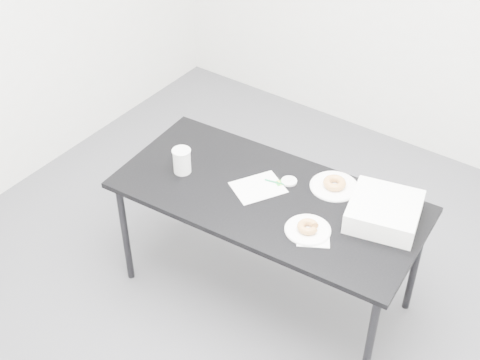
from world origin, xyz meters
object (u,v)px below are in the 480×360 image
Objects in this scene: coffee_cup at (182,161)px; bakery_box at (384,212)px; pen at (275,182)px; donut_far at (335,183)px; table at (268,203)px; scorecard at (258,187)px; donut_near at (308,227)px; plate_near at (308,230)px; plate_far at (334,186)px.

bakery_box is (1.06, 0.27, -0.02)m from coffee_cup.
pen is 0.31m from donut_far.
table is at bearing -89.37° from pen.
bakery_box is at bearing -15.47° from donut_far.
scorecard is at bearing -143.90° from donut_far.
pen is at bearing 23.65° from coffee_cup.
donut_far reaches higher than donut_near.
donut_far is at bearing 99.02° from plate_near.
pen is at bearing -150.50° from donut_far.
table is 0.52m from coffee_cup.
table is 0.12m from pen.
donut_far reaches higher than scorecard.
plate_far is at bearing 99.02° from donut_near.
bakery_box is (0.57, 0.17, 0.11)m from table.
plate_far is (-0.06, 0.37, -0.02)m from donut_near.
scorecard is 0.44m from coffee_cup.
scorecard reaches higher than table.
donut_near is at bearing -1.00° from coffee_cup.
scorecard is 2.15× the size of pen.
donut_far is at bearing 25.86° from coffee_cup.
scorecard is 0.67m from bakery_box.
coffee_cup is 0.42× the size of bakery_box.
bakery_box is (0.65, 0.15, 0.06)m from scorecard.
donut_near is 0.41× the size of plate_far.
donut_near is 0.38m from plate_far.
donut_near is 0.88× the size of donut_far.
scorecard is 0.76× the size of bakery_box.
table is 11.62× the size of coffee_cup.
coffee_cup reaches higher than scorecard.
pen is 0.53× the size of plate_near.
scorecard is 0.10m from pen.
plate_near is (0.30, -0.11, 0.06)m from table.
table is 13.89× the size of pen.
donut_near is 0.39m from bakery_box.
table is 0.33m from plate_near.
donut_near is (0.33, -0.22, 0.02)m from pen.
table is 15.63× the size of donut_near.
scorecard is at bearing 179.18° from bakery_box.
bakery_box is at bearing -6.67° from pen.
table is 0.60m from bakery_box.
pen reaches higher than plate_near.
plate_far is 0.34m from bakery_box.
table is at bearing -133.64° from donut_far.
donut_near is at bearing 10.89° from scorecard.
coffee_cup is (-0.47, -0.20, 0.07)m from pen.
donut_near reaches higher than scorecard.
bakery_box is at bearing 43.04° from scorecard.
scorecard is (-0.08, 0.02, 0.06)m from table.
bakery_box reaches higher than donut_far.
donut_far reaches higher than table.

